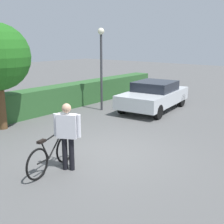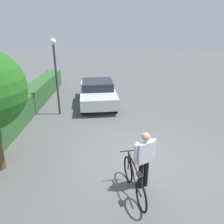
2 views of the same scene
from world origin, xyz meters
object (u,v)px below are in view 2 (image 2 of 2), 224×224
(bicycle, at_px, (134,181))
(parked_car_near, at_px, (98,92))
(person_rider, at_px, (145,156))
(street_lamp, at_px, (55,66))

(bicycle, bearing_deg, parked_car_near, 11.33)
(bicycle, height_order, person_rider, person_rider)
(parked_car_near, bearing_deg, person_rider, -166.00)
(bicycle, relative_size, street_lamp, 0.50)
(parked_car_near, bearing_deg, street_lamp, 130.43)
(bicycle, bearing_deg, street_lamp, 30.36)
(bicycle, bearing_deg, person_rider, -45.44)
(parked_car_near, height_order, person_rider, person_rider)
(parked_car_near, relative_size, street_lamp, 1.17)
(person_rider, bearing_deg, parked_car_near, 14.00)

